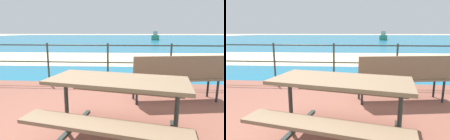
# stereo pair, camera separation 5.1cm
# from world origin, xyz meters

# --- Properties ---
(patio_paving) EXTENTS (6.40, 5.20, 0.06)m
(patio_paving) POSITION_xyz_m (0.00, 0.00, 0.03)
(patio_paving) COLOR brown
(patio_paving) RESTS_ON ground
(sea_water) EXTENTS (90.00, 90.00, 0.01)m
(sea_water) POSITION_xyz_m (0.00, 40.00, 0.01)
(sea_water) COLOR #196B8E
(sea_water) RESTS_ON ground
(beach_strip) EXTENTS (54.11, 6.36, 0.01)m
(beach_strip) POSITION_xyz_m (0.00, 7.65, 0.01)
(beach_strip) COLOR beige
(beach_strip) RESTS_ON ground
(picnic_table) EXTENTS (1.79, 1.65, 0.77)m
(picnic_table) POSITION_xyz_m (0.35, -0.05, 0.64)
(picnic_table) COLOR #7A6047
(picnic_table) RESTS_ON patio_paving
(park_bench) EXTENTS (1.71, 0.68, 0.88)m
(park_bench) POSITION_xyz_m (1.37, 1.32, 0.59)
(park_bench) COLOR #7A6047
(park_bench) RESTS_ON patio_paving
(railing_fence) EXTENTS (5.94, 0.04, 1.02)m
(railing_fence) POSITION_xyz_m (0.00, 2.36, 0.71)
(railing_fence) COLOR #2D3833
(railing_fence) RESTS_ON patio_paving
(boat_near) EXTENTS (1.68, 4.23, 1.47)m
(boat_near) POSITION_xyz_m (5.23, 31.10, 0.51)
(boat_near) COLOR #338466
(boat_near) RESTS_ON sea_water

